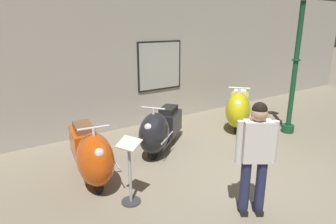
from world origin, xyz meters
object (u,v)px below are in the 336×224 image
object	(u,v)px
scooter_2	(238,108)
lamppost	(297,50)
visitor_0	(256,152)
info_stanchion	(130,177)
scooter_1	(159,130)
scooter_0	(92,154)

from	to	relation	value
scooter_2	lamppost	bearing A→B (deg)	90.21
visitor_0	info_stanchion	bearing A→B (deg)	81.34
info_stanchion	scooter_1	bearing A→B (deg)	43.96
scooter_0	scooter_2	size ratio (longest dim) A/B	1.04
scooter_2	visitor_0	size ratio (longest dim) A/B	1.08
scooter_0	visitor_0	bearing A→B (deg)	44.63
scooter_0	lamppost	xyz separation A→B (m)	(4.65, -0.42, 1.44)
scooter_0	info_stanchion	distance (m)	0.91
visitor_0	scooter_2	bearing A→B (deg)	-10.01
scooter_1	scooter_2	distance (m)	2.38
lamppost	info_stanchion	distance (m)	4.70
scooter_0	lamppost	distance (m)	4.88
scooter_0	scooter_2	bearing A→B (deg)	105.93
lamppost	info_stanchion	xyz separation A→B (m)	(-4.42, -0.47, -1.51)
scooter_2	visitor_0	xyz separation A→B (m)	(-2.43, -2.50, 0.41)
scooter_2	info_stanchion	distance (m)	3.91
scooter_2	info_stanchion	bearing A→B (deg)	-19.90
scooter_1	lamppost	world-z (taller)	lamppost
scooter_0	lamppost	world-z (taller)	lamppost
scooter_1	visitor_0	distance (m)	2.42
scooter_2	visitor_0	world-z (taller)	visitor_0
scooter_0	visitor_0	xyz separation A→B (m)	(1.45, -2.02, 0.43)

